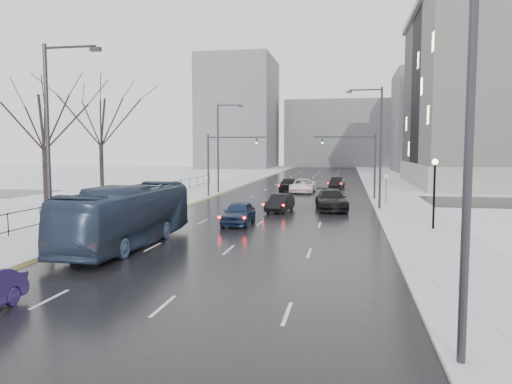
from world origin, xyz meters
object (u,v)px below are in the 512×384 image
Objects in this scene: streetlight_r_near at (459,124)px; sedan_center_near at (239,213)px; streetlight_l_near at (52,137)px; sedan_center_far at (288,184)px; sedan_right_far at (331,200)px; mast_signal_right at (364,158)px; streetlight_r_mid at (378,142)px; mast_signal_left at (218,158)px; no_uturn_sign at (386,179)px; sedan_right_distant at (337,183)px; sedan_right_near at (280,203)px; tree_park_e at (103,199)px; lamppost_r_mid at (434,183)px; streetlight_l_far at (220,143)px; tree_park_d at (47,212)px; bus at (128,216)px; sedan_right_cross at (303,186)px.

streetlight_r_near is 2.24× the size of sedan_center_near.
sedan_center_far is at bearing 79.46° from streetlight_l_near.
mast_signal_right is at bearing 64.25° from sedan_right_far.
streetlight_l_near is at bearing 148.52° from streetlight_r_near.
streetlight_r_mid is 6.05m from sedan_right_far.
sedan_center_near is (6.86, 10.29, -4.82)m from streetlight_l_near.
no_uturn_sign is (16.53, -4.00, -1.81)m from mast_signal_left.
sedan_right_distant is (5.72, 4.41, -0.08)m from sedan_center_far.
sedan_right_near is (8.67, 17.45, -4.89)m from streetlight_l_near.
tree_park_e is 3.25× the size of sedan_right_near.
lamppost_r_mid is at bearing -44.48° from mast_signal_left.
lamppost_r_mid is at bearing -78.46° from mast_signal_right.
streetlight_l_far reaches higher than no_uturn_sign.
streetlight_r_near is 3.70× the size of no_uturn_sign.
tree_park_d is 1.25× the size of streetlight_r_mid.
bus is at bearing -154.45° from lamppost_r_mid.
streetlight_r_mid is at bearing -61.99° from sedan_center_far.
mast_signal_right is at bearing 101.54° from lamppost_r_mid.
tree_park_d is 4.63× the size of no_uturn_sign.
streetlight_l_near is at bearing -118.96° from mast_signal_right.
bus is at bearing -96.16° from sedan_right_distant.
tree_park_d is at bearing -118.15° from streetlight_l_far.
sedan_center_far is (-5.72, 18.16, -0.06)m from sedan_right_far.
sedan_center_far is at bearing 54.62° from tree_park_d.
streetlight_r_mid is at bearing 90.00° from streetlight_r_near.
streetlight_l_far is at bearing -134.52° from sedan_right_distant.
streetlight_l_near reaches higher than bus.
mast_signal_right is 1.00× the size of mast_signal_left.
streetlight_r_near is at bearing -79.19° from sedan_center_far.
streetlight_l_far is at bearing -161.29° from sedan_right_cross.
tree_park_e is at bearing 127.79° from streetlight_r_near.
streetlight_r_mid is 1.00× the size of streetlight_l_far.
streetlight_l_far is 23.27m from sedan_center_near.
bus is 9.14m from sedan_center_near.
mast_signal_right is 1.56× the size of sedan_right_near.
mast_signal_right reaches higher than lamppost_r_mid.
lamppost_r_mid is 12.50m from sedan_center_near.
sedan_right_distant is (-3.67, 21.75, -4.89)m from streetlight_r_mid.
tree_park_d is 28.88m from no_uturn_sign.
sedan_right_distant is at bearing 37.22° from sedan_center_far.
streetlight_r_mid is 22.77m from bus.
tree_park_e reaches higher than bus.
streetlight_r_near is 45.06m from streetlight_l_far.
sedan_right_far is (3.70, -15.54, 0.06)m from sedan_right_cross.
sedan_right_near is at bearing 63.58° from streetlight_l_near.
streetlight_l_near reaches higher than sedan_center_far.
sedan_right_far is at bearing 56.11° from sedan_center_near.
streetlight_r_mid is 0.89× the size of bus.
no_uturn_sign reaches higher than sedan_right_cross.
lamppost_r_mid is at bearing -82.67° from no_uturn_sign.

